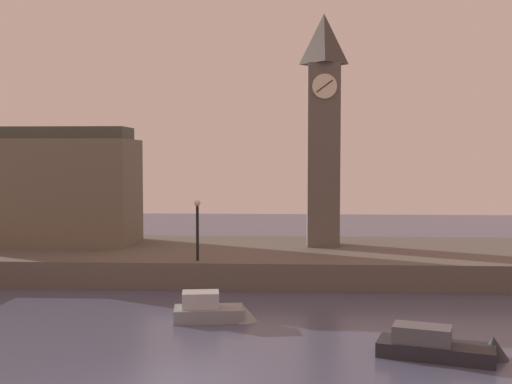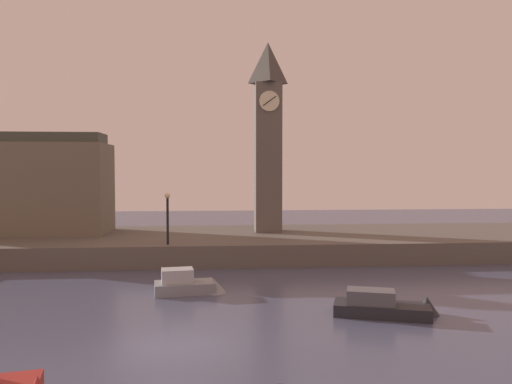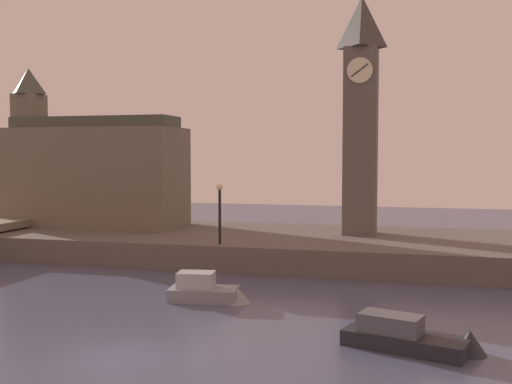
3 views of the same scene
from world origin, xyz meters
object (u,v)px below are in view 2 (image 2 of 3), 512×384
Objects in this scene: clock_tower at (268,134)px; boat_barge_dark at (393,307)px; parliament_hall at (19,183)px; streetlamp at (168,212)px; boat_cruiser_grey at (191,284)px.

clock_tower is 2.93× the size of boat_barge_dark.
parliament_hall reaches higher than boat_barge_dark.
streetlamp reaches higher than boat_barge_dark.
boat_barge_dark is at bearing -78.68° from clock_tower.
streetlamp is at bearing -138.78° from clock_tower.
streetlamp is (11.92, -6.50, -1.71)m from parliament_hall.
clock_tower is at bearing -0.31° from parliament_hall.
boat_cruiser_grey is (1.88, -7.03, -3.23)m from streetlamp.
boat_cruiser_grey reaches higher than boat_barge_dark.
boat_barge_dark is at bearing -38.67° from parliament_hall.
boat_cruiser_grey is (-9.07, 4.77, 0.04)m from boat_barge_dark.
parliament_hall is at bearing 135.56° from boat_cruiser_grey.
boat_cruiser_grey is at bearing -75.04° from streetlamp.
streetlamp is at bearing 104.96° from boat_cruiser_grey.
clock_tower is at bearing 101.32° from boat_barge_dark.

